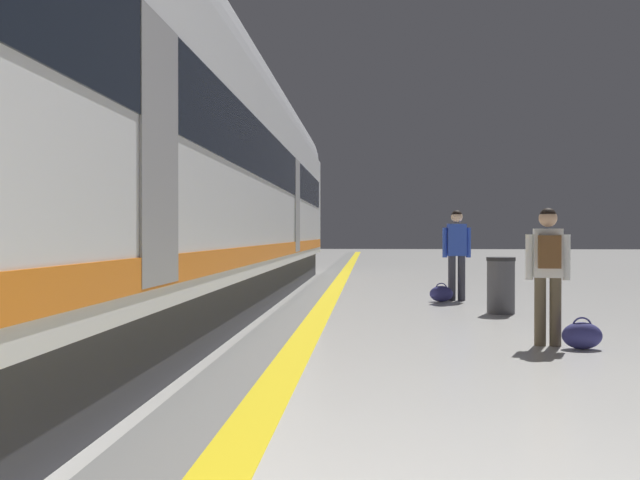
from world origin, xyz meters
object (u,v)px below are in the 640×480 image
(passenger_near, at_px, (548,264))
(duffel_bag_mid, at_px, (441,294))
(passenger_mid, at_px, (457,248))
(high_speed_train, at_px, (154,148))
(duffel_bag_near, at_px, (582,335))
(waste_bin, at_px, (501,285))

(passenger_near, xyz_separation_m, duffel_bag_mid, (-0.68, 5.13, -0.79))
(passenger_near, relative_size, passenger_mid, 0.91)
(high_speed_train, height_order, duffel_bag_near, high_speed_train)
(high_speed_train, bearing_deg, waste_bin, 18.69)
(passenger_near, xyz_separation_m, waste_bin, (0.08, 3.24, -0.48))
(passenger_mid, relative_size, duffel_bag_mid, 3.96)
(duffel_bag_near, height_order, waste_bin, waste_bin)
(duffel_bag_near, bearing_deg, duffel_bag_mid, 100.62)
(duffel_bag_mid, xyz_separation_m, waste_bin, (0.76, -1.89, 0.30))
(high_speed_train, distance_m, waste_bin, 5.81)
(passenger_mid, bearing_deg, duffel_bag_near, -83.07)
(duffel_bag_mid, bearing_deg, passenger_near, -82.48)
(high_speed_train, xyz_separation_m, passenger_near, (5.07, -1.50, -1.56))
(passenger_near, xyz_separation_m, duffel_bag_near, (0.32, -0.20, -0.79))
(high_speed_train, relative_size, waste_bin, 31.93)
(passenger_near, bearing_deg, duffel_bag_near, -31.74)
(high_speed_train, distance_m, passenger_mid, 6.29)
(duffel_bag_near, distance_m, waste_bin, 3.46)
(duffel_bag_near, bearing_deg, waste_bin, 94.07)
(high_speed_train, height_order, duffel_bag_mid, high_speed_train)
(duffel_bag_mid, bearing_deg, duffel_bag_near, -79.38)
(high_speed_train, height_order, waste_bin, high_speed_train)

